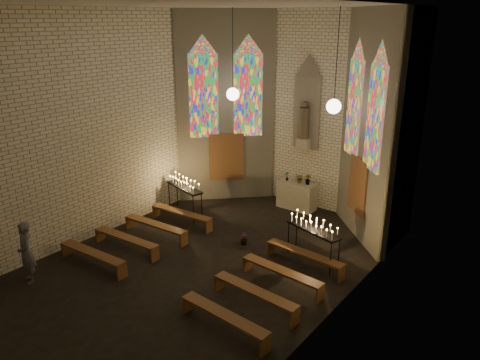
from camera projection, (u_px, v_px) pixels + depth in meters
name	position (u px, v px, depth m)	size (l,w,h in m)	color
floor	(197.00, 267.00, 13.24)	(12.00, 12.00, 0.00)	black
room	(266.00, 119.00, 14.55)	(8.22, 12.43, 7.00)	#F4EECC
altar	(297.00, 196.00, 17.17)	(1.40, 0.60, 1.00)	beige
flower_vase_left	(287.00, 176.00, 17.19)	(0.18, 0.12, 0.35)	#4C723F
flower_vase_center	(300.00, 179.00, 16.93)	(0.31, 0.27, 0.34)	#4C723F
flower_vase_right	(308.00, 179.00, 16.75)	(0.22, 0.18, 0.41)	#4C723F
aisle_flower_pot	(244.00, 239.00, 14.51)	(0.22, 0.22, 0.39)	#4C723F
votive_stand_left	(184.00, 185.00, 16.43)	(1.84, 0.89, 1.32)	black
votive_stand_right	(314.00, 227.00, 13.19)	(1.81, 0.85, 1.29)	black
pew_left_0	(182.00, 214.00, 15.89)	(2.43, 0.48, 0.46)	brown
pew_right_0	(305.00, 255.00, 13.15)	(2.43, 0.48, 0.46)	brown
pew_left_1	(155.00, 226.00, 14.98)	(2.43, 0.48, 0.46)	brown
pew_right_1	(282.00, 273.00, 12.25)	(2.43, 0.48, 0.46)	brown
pew_left_2	(126.00, 239.00, 14.08)	(2.43, 0.48, 0.46)	brown
pew_right_2	(255.00, 293.00, 11.35)	(2.43, 0.48, 0.46)	brown
pew_left_3	(92.00, 254.00, 13.18)	(2.43, 0.48, 0.46)	brown
pew_right_3	(224.00, 317.00, 10.45)	(2.43, 0.48, 0.46)	brown
visitor	(26.00, 253.00, 12.29)	(0.62, 0.41, 1.70)	#51525C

